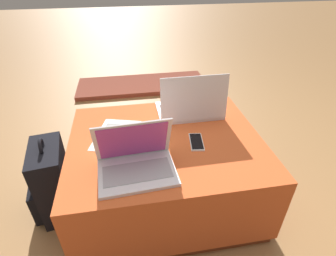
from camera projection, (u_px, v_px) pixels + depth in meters
name	position (u px, v px, depth m)	size (l,w,h in m)	color
ground_plane	(166.00, 196.00, 1.60)	(14.00, 14.00, 0.00)	#9E7042
ottoman	(166.00, 170.00, 1.48)	(0.99, 0.81, 0.44)	maroon
laptop_near	(136.00, 161.00, 1.14)	(0.35, 0.26, 0.24)	silver
laptop_far	(190.00, 107.00, 1.53)	(0.38, 0.26, 0.27)	silver
cell_phone	(196.00, 142.00, 1.33)	(0.08, 0.15, 0.01)	white
backpack	(52.00, 183.00, 1.41)	(0.23, 0.31, 0.50)	black
paper_sheet	(117.00, 135.00, 1.39)	(0.28, 0.34, 0.00)	silver
fireplace_hearth	(142.00, 85.00, 2.91)	(1.40, 0.50, 0.04)	brown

